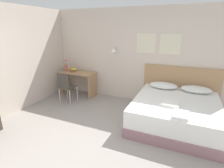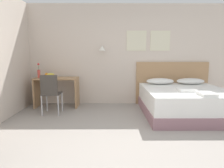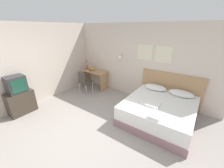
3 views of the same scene
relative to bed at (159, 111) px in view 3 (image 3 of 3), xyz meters
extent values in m
plane|color=gray|center=(-1.33, -1.66, -0.29)|extent=(24.00, 24.00, 0.00)
cube|color=beige|center=(-1.33, 1.07, 1.04)|extent=(5.79, 0.06, 2.65)
cube|color=beige|center=(-0.98, 1.03, 1.41)|extent=(0.52, 0.02, 0.52)
cube|color=beige|center=(-0.35, 1.03, 1.41)|extent=(0.52, 0.02, 0.52)
cylinder|color=#B2B2B7|center=(-1.88, 0.96, 1.26)|extent=(0.02, 0.16, 0.02)
cone|color=white|center=(-1.88, 0.87, 1.21)|extent=(0.17, 0.17, 0.12)
cube|color=beige|center=(-3.85, -1.81, 1.04)|extent=(0.06, 5.70, 2.65)
cube|color=gray|center=(0.00, 0.00, -0.18)|extent=(1.82, 1.95, 0.22)
cube|color=white|center=(0.00, 0.00, 0.11)|extent=(1.78, 1.91, 0.37)
cube|color=#A87F56|center=(0.00, 1.01, 0.28)|extent=(1.94, 0.06, 1.14)
ellipsoid|color=white|center=(-0.39, 0.72, 0.37)|extent=(0.70, 0.41, 0.15)
ellipsoid|color=white|center=(0.39, 0.72, 0.37)|extent=(0.70, 0.41, 0.15)
cube|color=white|center=(-0.10, -0.29, 0.33)|extent=(0.34, 0.33, 0.06)
cube|color=white|center=(0.12, -0.74, 0.33)|extent=(0.27, 0.35, 0.06)
cube|color=#A87F56|center=(-3.05, 0.71, 0.45)|extent=(1.08, 0.53, 0.03)
cube|color=#A87F56|center=(-3.56, 0.71, 0.07)|extent=(0.04, 0.49, 0.72)
cube|color=#A87F56|center=(-2.53, 0.71, 0.07)|extent=(0.04, 0.49, 0.72)
cube|color=#3D3833|center=(-3.00, 0.10, 0.17)|extent=(0.40, 0.40, 0.02)
cube|color=#3D3833|center=(-3.00, -0.08, 0.40)|extent=(0.37, 0.03, 0.43)
cylinder|color=#B7B7BC|center=(-3.18, 0.28, -0.06)|extent=(0.03, 0.03, 0.45)
cylinder|color=#B7B7BC|center=(-2.82, 0.28, -0.06)|extent=(0.03, 0.03, 0.45)
cylinder|color=#B7B7BC|center=(-3.18, -0.08, -0.06)|extent=(0.03, 0.03, 0.45)
cylinder|color=#B7B7BC|center=(-2.82, -0.08, -0.06)|extent=(0.03, 0.03, 0.45)
cylinder|color=brown|center=(-3.25, 0.74, 0.49)|extent=(0.23, 0.23, 0.05)
ellipsoid|color=yellow|center=(-3.21, 0.74, 0.54)|extent=(0.21, 0.14, 0.07)
sphere|color=orange|center=(-3.30, 0.73, 0.54)|extent=(0.09, 0.09, 0.09)
cylinder|color=#D14C42|center=(-3.48, 0.70, 0.57)|extent=(0.07, 0.07, 0.20)
cylinder|color=#3D7538|center=(-3.48, 0.70, 0.74)|extent=(0.01, 0.01, 0.14)
sphere|color=#DB3838|center=(-3.48, 0.70, 0.81)|extent=(0.06, 0.06, 0.06)
cube|color=#3D3328|center=(-3.59, -2.08, 0.06)|extent=(0.42, 0.73, 0.70)
cube|color=#2D2D30|center=(-3.59, -2.08, 0.66)|extent=(0.40, 0.48, 0.50)
cube|color=#194733|center=(-3.39, -2.08, 0.66)|extent=(0.01, 0.38, 0.39)
camera|label=1|loc=(0.11, -3.80, 1.81)|focal=28.00mm
camera|label=2|loc=(-1.66, -4.35, 1.05)|focal=32.00mm
camera|label=3|loc=(0.81, -3.48, 2.19)|focal=22.00mm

